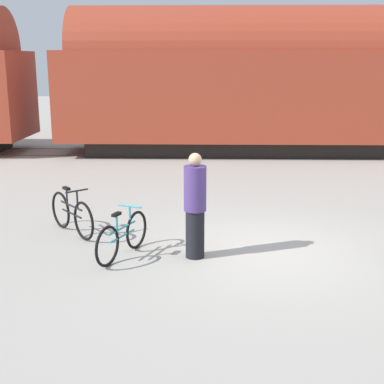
% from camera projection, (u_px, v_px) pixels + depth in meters
% --- Properties ---
extents(ground_plane, '(80.00, 80.00, 0.00)m').
position_uv_depth(ground_plane, '(262.00, 251.00, 9.49)').
color(ground_plane, '#A8A399').
extents(freight_train, '(39.55, 3.18, 5.10)m').
position_uv_depth(freight_train, '(234.00, 79.00, 18.76)').
color(freight_train, black).
rests_on(freight_train, ground_plane).
extents(rail_near, '(51.55, 0.07, 0.01)m').
position_uv_depth(rail_near, '(234.00, 156.00, 18.70)').
color(rail_near, '#4C4238').
rests_on(rail_near, ground_plane).
extents(rail_far, '(51.55, 0.07, 0.01)m').
position_uv_depth(rail_far, '(232.00, 149.00, 20.10)').
color(rail_far, '#4C4238').
rests_on(rail_far, ground_plane).
extents(bicycle_black, '(1.15, 1.34, 0.93)m').
position_uv_depth(bicycle_black, '(72.00, 214.00, 10.35)').
color(bicycle_black, black).
rests_on(bicycle_black, ground_plane).
extents(bicycle_teal, '(0.68, 1.53, 0.85)m').
position_uv_depth(bicycle_teal, '(123.00, 237.00, 9.14)').
color(bicycle_teal, black).
rests_on(bicycle_teal, ground_plane).
extents(person_in_purple, '(0.38, 0.38, 1.82)m').
position_uv_depth(person_in_purple, '(195.00, 206.00, 9.00)').
color(person_in_purple, black).
rests_on(person_in_purple, ground_plane).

